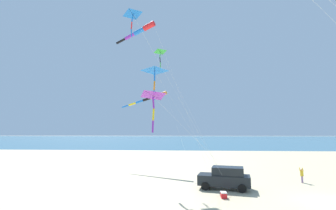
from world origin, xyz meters
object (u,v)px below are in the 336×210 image
object	(u,v)px
kite_windsock_red_high_left	(140,31)
kite_delta_striped_overhead	(161,52)
cooler_box	(224,195)
kite_delta_blue_topmost	(133,15)
kite_delta_purple_drifting	(153,96)
kite_delta_checkered_midright	(155,71)
parked_car	(225,177)
person_child_green_jacket	(302,174)
kite_windsock_green_low_center	(149,98)

from	to	relation	value
kite_windsock_red_high_left	kite_delta_striped_overhead	world-z (taller)	kite_windsock_red_high_left
cooler_box	kite_delta_blue_topmost	bearing A→B (deg)	-80.31
kite_delta_purple_drifting	kite_delta_blue_topmost	distance (m)	6.50
kite_delta_purple_drifting	kite_delta_checkered_midright	world-z (taller)	kite_delta_checkered_midright
parked_car	kite_windsock_red_high_left	world-z (taller)	kite_windsock_red_high_left
parked_car	kite_delta_striped_overhead	world-z (taller)	kite_delta_striped_overhead
person_child_green_jacket	kite_delta_striped_overhead	xyz separation A→B (m)	(-2.24, -13.90, 13.26)
parked_car	kite_delta_blue_topmost	world-z (taller)	kite_delta_blue_topmost
kite_delta_striped_overhead	kite_delta_blue_topmost	bearing A→B (deg)	-7.84
cooler_box	kite_windsock_green_low_center	bearing A→B (deg)	-151.71
cooler_box	kite_windsock_red_high_left	bearing A→B (deg)	-127.29
kite_delta_blue_topmost	kite_windsock_green_low_center	distance (m)	16.01
kite_delta_purple_drifting	kite_windsock_green_low_center	xyz separation A→B (m)	(-15.18, -2.53, 2.06)
kite_delta_blue_topmost	person_child_green_jacket	bearing A→B (deg)	114.33
kite_windsock_red_high_left	kite_windsock_green_low_center	bearing A→B (deg)	-178.77
cooler_box	kite_delta_checkered_midright	xyz separation A→B (m)	(-4.68, -5.76, 10.73)
kite_delta_blue_topmost	kite_delta_purple_drifting	bearing A→B (deg)	98.26
parked_car	person_child_green_jacket	xyz separation A→B (m)	(-2.97, 7.81, -0.17)
kite_delta_striped_overhead	kite_windsock_green_low_center	bearing A→B (deg)	-160.99
person_child_green_jacket	kite_delta_purple_drifting	bearing A→B (deg)	-63.97
kite_delta_striped_overhead	kite_delta_checkered_midright	bearing A→B (deg)	-4.65
person_child_green_jacket	kite_windsock_red_high_left	bearing A→B (deg)	-90.03
kite_delta_purple_drifting	kite_delta_blue_topmost	size ratio (longest dim) A/B	0.61
parked_car	kite_delta_purple_drifting	bearing A→B (deg)	-57.56
cooler_box	kite_delta_purple_drifting	distance (m)	8.99
cooler_box	kite_windsock_green_low_center	size ratio (longest dim) A/B	0.05
kite_delta_checkered_midright	kite_windsock_green_low_center	size ratio (longest dim) A/B	0.98
kite_delta_purple_drifting	person_child_green_jacket	bearing A→B (deg)	116.03
kite_delta_blue_topmost	kite_windsock_green_low_center	bearing A→B (deg)	-176.56
cooler_box	person_child_green_jacket	xyz separation A→B (m)	(-5.70, 8.41, 0.57)
kite_delta_striped_overhead	kite_delta_blue_topmost	distance (m)	9.18
cooler_box	kite_delta_purple_drifting	size ratio (longest dim) A/B	0.07
parked_car	kite_windsock_green_low_center	distance (m)	16.61
kite_windsock_red_high_left	kite_delta_blue_topmost	world-z (taller)	kite_windsock_red_high_left
kite_delta_checkered_midright	kite_delta_purple_drifting	bearing A→B (deg)	6.25
cooler_box	kite_delta_blue_topmost	distance (m)	15.23
cooler_box	kite_delta_striped_overhead	bearing A→B (deg)	-145.29
kite_delta_striped_overhead	kite_delta_checkered_midright	size ratio (longest dim) A/B	1.27
cooler_box	kite_windsock_red_high_left	xyz separation A→B (m)	(-5.71, -7.49, 15.47)
kite_delta_blue_topmost	kite_delta_checkered_midright	world-z (taller)	kite_delta_blue_topmost
kite_delta_purple_drifting	parked_car	bearing A→B (deg)	122.44
cooler_box	kite_delta_blue_topmost	world-z (taller)	kite_delta_blue_topmost
kite_windsock_red_high_left	kite_delta_blue_topmost	size ratio (longest dim) A/B	1.16
kite_delta_striped_overhead	kite_delta_purple_drifting	bearing A→B (deg)	2.25
kite_windsock_red_high_left	kite_windsock_green_low_center	size ratio (longest dim) A/B	1.41
kite_delta_purple_drifting	kite_delta_checkered_midright	distance (m)	6.59
parked_car	kite_windsock_red_high_left	xyz separation A→B (m)	(-2.98, -8.09, 14.73)
cooler_box	kite_delta_striped_overhead	distance (m)	16.87
person_child_green_jacket	kite_delta_checkered_midright	xyz separation A→B (m)	(1.02, -14.17, 10.15)
kite_delta_striped_overhead	kite_windsock_green_low_center	xyz separation A→B (m)	(-6.32, -2.18, -4.47)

